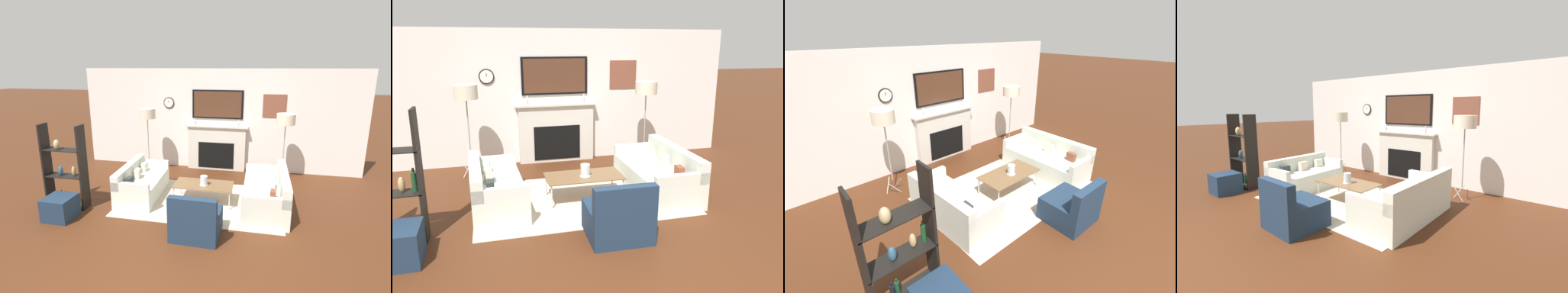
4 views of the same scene
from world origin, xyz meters
TOP-DOWN VIEW (x-y plane):
  - ground_plane at (0.00, 0.00)m, footprint 60.00×60.00m
  - fireplace_wall at (0.00, 4.84)m, footprint 7.50×0.28m
  - area_rug at (0.00, 2.62)m, footprint 3.28×2.11m
  - couch_left at (-1.33, 2.62)m, footprint 0.84×1.64m
  - couch_right at (1.34, 2.62)m, footprint 0.85×1.88m
  - armchair at (0.17, 1.27)m, footprint 0.80×0.76m
  - coffee_table at (0.05, 2.59)m, footprint 1.21×0.63m
  - hurricane_candle at (0.06, 2.55)m, footprint 0.17×0.17m
  - floor_lamp_left at (-1.71, 4.12)m, footprint 0.42×0.42m
  - floor_lamp_right at (1.71, 4.12)m, footprint 0.43×0.43m
  - shelf_unit at (-2.60, 1.84)m, footprint 0.84×0.28m
  - ottoman at (-2.42, 1.34)m, footprint 0.51×0.51m

SIDE VIEW (x-z plane):
  - ground_plane at x=0.00m, z-range 0.00..0.00m
  - area_rug at x=0.00m, z-range 0.00..0.01m
  - ottoman at x=-2.42m, z-range 0.00..0.43m
  - armchair at x=0.17m, z-range -0.13..0.66m
  - couch_left at x=-1.33m, z-range -0.09..0.63m
  - couch_right at x=1.34m, z-range -0.10..0.65m
  - coffee_table at x=0.05m, z-range 0.18..0.57m
  - hurricane_candle at x=0.06m, z-range 0.38..0.58m
  - shelf_unit at x=-2.60m, z-range -0.05..1.64m
  - fireplace_wall at x=0.00m, z-range -0.12..2.58m
  - floor_lamp_right at x=1.71m, z-range 0.69..2.38m
  - floor_lamp_left at x=-1.71m, z-range 0.70..2.42m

